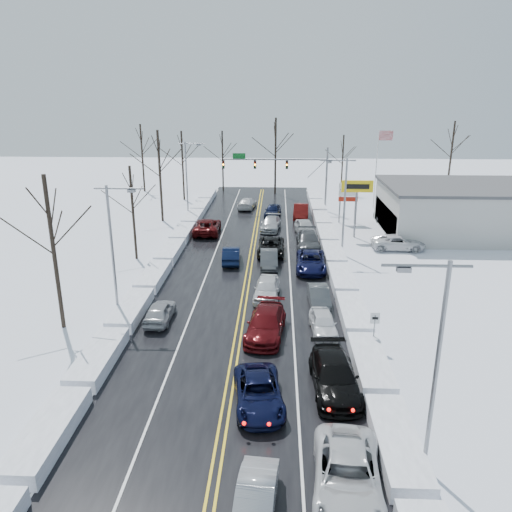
{
  "coord_description": "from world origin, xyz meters",
  "views": [
    {
      "loc": [
        2.35,
        -34.91,
        14.72
      ],
      "look_at": [
        0.76,
        1.73,
        2.5
      ],
      "focal_mm": 35.0,
      "sensor_mm": 36.0,
      "label": 1
    }
  ],
  "objects_px": {
    "dealership_building": "(480,209)",
    "oncoming_car_0": "(231,262)",
    "traffic_signal_mast": "(286,168)",
    "flagpole": "(378,163)",
    "tires_plus_sign": "(357,190)"
  },
  "relations": [
    {
      "from": "traffic_signal_mast",
      "to": "tires_plus_sign",
      "type": "height_order",
      "value": "traffic_signal_mast"
    },
    {
      "from": "dealership_building",
      "to": "oncoming_car_0",
      "type": "distance_m",
      "value": 27.91
    },
    {
      "from": "traffic_signal_mast",
      "to": "flagpole",
      "type": "distance_m",
      "value": 11.9
    },
    {
      "from": "flagpole",
      "to": "dealership_building",
      "type": "xyz_separation_m",
      "value": [
        8.8,
        -12.0,
        -3.27
      ]
    },
    {
      "from": "tires_plus_sign",
      "to": "dealership_building",
      "type": "xyz_separation_m",
      "value": [
        13.48,
        2.01,
        -2.34
      ]
    },
    {
      "from": "tires_plus_sign",
      "to": "dealership_building",
      "type": "relative_size",
      "value": 0.29
    },
    {
      "from": "tires_plus_sign",
      "to": "dealership_building",
      "type": "height_order",
      "value": "tires_plus_sign"
    },
    {
      "from": "tires_plus_sign",
      "to": "flagpole",
      "type": "height_order",
      "value": "flagpole"
    },
    {
      "from": "tires_plus_sign",
      "to": "dealership_building",
      "type": "distance_m",
      "value": 13.82
    },
    {
      "from": "oncoming_car_0",
      "to": "traffic_signal_mast",
      "type": "bearing_deg",
      "value": -107.36
    },
    {
      "from": "tires_plus_sign",
      "to": "traffic_signal_mast",
      "type": "bearing_deg",
      "value": 120.46
    },
    {
      "from": "flagpole",
      "to": "oncoming_car_0",
      "type": "bearing_deg",
      "value": -126.72
    },
    {
      "from": "traffic_signal_mast",
      "to": "flagpole",
      "type": "bearing_deg",
      "value": 9.73
    },
    {
      "from": "flagpole",
      "to": "oncoming_car_0",
      "type": "distance_m",
      "value": 28.83
    },
    {
      "from": "traffic_signal_mast",
      "to": "flagpole",
      "type": "relative_size",
      "value": 1.33
    }
  ]
}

